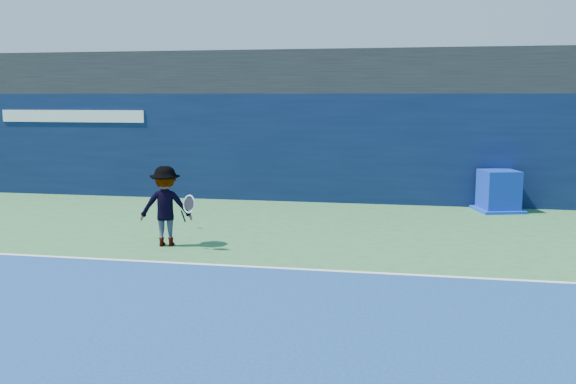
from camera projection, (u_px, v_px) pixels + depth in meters
The scene contains 7 objects.
ground at pixel (182, 327), 8.20m from camera, with size 80.00×80.00×0.00m, color #32703C.
baseline at pixel (242, 266), 11.12m from camera, with size 24.00×0.10×0.01m, color white.
stadium_band at pixel (315, 73), 18.84m from camera, with size 36.00×3.00×1.20m, color black.
back_wall_assembly at pixel (309, 147), 18.18m from camera, with size 36.00×1.03×3.00m.
equipment_cart at pixel (498, 193), 16.46m from camera, with size 1.36×1.36×1.05m.
tennis_player at pixel (166, 206), 12.60m from camera, with size 1.30×0.81×1.58m.
tennis_ball at pixel (168, 183), 14.11m from camera, with size 0.08×0.08×0.08m.
Camera 1 is at (2.81, -7.46, 2.93)m, focal length 40.00 mm.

